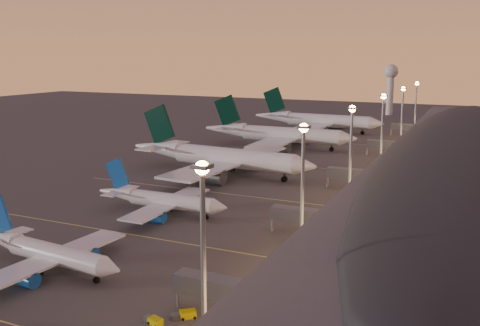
# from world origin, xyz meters

# --- Properties ---
(ground) EXTENTS (700.00, 700.00, 0.00)m
(ground) POSITION_xyz_m (0.00, 0.00, 0.00)
(ground) COLOR #403D3B
(airliner_narrow_south) EXTENTS (35.45, 31.76, 12.66)m
(airliner_narrow_south) POSITION_xyz_m (-3.71, -27.31, 3.27)
(airliner_narrow_south) COLOR silver
(airliner_narrow_south) RESTS_ON ground
(airliner_narrow_north) EXTENTS (36.37, 32.38, 13.03)m
(airliner_narrow_north) POSITION_xyz_m (-4.10, 11.34, 3.37)
(airliner_narrow_north) COLOR silver
(airliner_narrow_north) RESTS_ON ground
(airliner_wide_near) EXTENTS (68.67, 62.74, 21.97)m
(airliner_wide_near) POSITION_xyz_m (-11.36, 57.18, 5.66)
(airliner_wide_near) COLOR silver
(airliner_wide_near) RESTS_ON ground
(airliner_wide_mid) EXTENTS (67.35, 61.11, 21.61)m
(airliner_wide_mid) POSITION_xyz_m (-11.97, 113.43, 5.56)
(airliner_wide_mid) COLOR silver
(airliner_wide_mid) RESTS_ON ground
(airliner_wide_far) EXTENTS (68.67, 62.58, 21.98)m
(airliner_wide_far) POSITION_xyz_m (-10.82, 166.71, 5.66)
(airliner_wide_far) COLOR silver
(airliner_wide_far) RESTS_ON ground
(terminal_building) EXTENTS (56.35, 255.00, 17.46)m
(terminal_building) POSITION_xyz_m (61.84, 72.47, 8.78)
(terminal_building) COLOR #4D4C51
(terminal_building) RESTS_ON ground
(light_masts) EXTENTS (2.20, 217.20, 25.90)m
(light_masts) POSITION_xyz_m (36.00, 65.00, 17.55)
(light_masts) COLOR gray
(light_masts) RESTS_ON ground
(radar_tower) EXTENTS (9.00, 9.00, 32.50)m
(radar_tower) POSITION_xyz_m (10.00, 260.00, 21.87)
(radar_tower) COLOR silver
(radar_tower) RESTS_ON ground
(lane_markings) EXTENTS (90.00, 180.36, 0.00)m
(lane_markings) POSITION_xyz_m (0.00, 40.00, 0.01)
(lane_markings) COLOR #D8C659
(lane_markings) RESTS_ON ground
(baggage_tug_a) EXTENTS (3.43, 2.12, 0.96)m
(baggage_tug_a) POSITION_xyz_m (25.38, -36.11, 0.44)
(baggage_tug_a) COLOR #C1B100
(baggage_tug_a) RESTS_ON ground
(baggage_tug_b) EXTENTS (3.72, 3.45, 1.09)m
(baggage_tug_b) POSITION_xyz_m (28.72, -32.79, 0.50)
(baggage_tug_b) COLOR #C1B100
(baggage_tug_b) RESTS_ON ground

